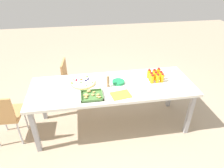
# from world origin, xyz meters

# --- Properties ---
(ground_plane) EXTENTS (12.00, 12.00, 0.00)m
(ground_plane) POSITION_xyz_m (0.00, 0.00, 0.00)
(ground_plane) COLOR tan
(party_table) EXTENTS (2.35, 0.85, 0.76)m
(party_table) POSITION_xyz_m (0.00, 0.00, 0.69)
(party_table) COLOR silver
(party_table) RESTS_ON ground_plane
(chair_end) EXTENTS (0.42, 0.42, 0.83)m
(chair_end) POSITION_xyz_m (1.51, 0.09, 0.50)
(chair_end) COLOR #B7844C
(chair_end) RESTS_ON ground_plane
(chair_near_right) EXTENTS (0.44, 0.44, 0.83)m
(chair_near_right) POSITION_xyz_m (0.61, -0.75, 0.50)
(chair_near_right) COLOR #B7844C
(chair_near_right) RESTS_ON ground_plane
(juice_bottle_0) EXTENTS (0.06, 0.06, 0.15)m
(juice_bottle_0) POSITION_xyz_m (-0.73, -0.13, 0.83)
(juice_bottle_0) COLOR #FAAC14
(juice_bottle_0) RESTS_ON party_table
(juice_bottle_1) EXTENTS (0.06, 0.06, 0.14)m
(juice_bottle_1) POSITION_xyz_m (-0.67, -0.13, 0.82)
(juice_bottle_1) COLOR #FAAE14
(juice_bottle_1) RESTS_ON party_table
(juice_bottle_2) EXTENTS (0.06, 0.06, 0.14)m
(juice_bottle_2) POSITION_xyz_m (-0.58, -0.13, 0.83)
(juice_bottle_2) COLOR #FAAF14
(juice_bottle_2) RESTS_ON party_table
(juice_bottle_3) EXTENTS (0.06, 0.06, 0.14)m
(juice_bottle_3) POSITION_xyz_m (-0.74, -0.05, 0.82)
(juice_bottle_3) COLOR #FAAF14
(juice_bottle_3) RESTS_ON party_table
(juice_bottle_4) EXTENTS (0.05, 0.05, 0.13)m
(juice_bottle_4) POSITION_xyz_m (-0.66, -0.06, 0.82)
(juice_bottle_4) COLOR #FAAC14
(juice_bottle_4) RESTS_ON party_table
(juice_bottle_5) EXTENTS (0.06, 0.06, 0.13)m
(juice_bottle_5) POSITION_xyz_m (-0.59, -0.05, 0.82)
(juice_bottle_5) COLOR #FAAE14
(juice_bottle_5) RESTS_ON party_table
(juice_bottle_6) EXTENTS (0.05, 0.05, 0.14)m
(juice_bottle_6) POSITION_xyz_m (-0.74, 0.01, 0.82)
(juice_bottle_6) COLOR #F9AE14
(juice_bottle_6) RESTS_ON party_table
(juice_bottle_7) EXTENTS (0.05, 0.05, 0.14)m
(juice_bottle_7) POSITION_xyz_m (-0.67, 0.02, 0.82)
(juice_bottle_7) COLOR #F9AE14
(juice_bottle_7) RESTS_ON party_table
(juice_bottle_8) EXTENTS (0.05, 0.05, 0.13)m
(juice_bottle_8) POSITION_xyz_m (-0.58, 0.02, 0.82)
(juice_bottle_8) COLOR #F9AC14
(juice_bottle_8) RESTS_ON party_table
(fruit_pizza) EXTENTS (0.37, 0.37, 0.05)m
(fruit_pizza) POSITION_xyz_m (0.42, -0.13, 0.77)
(fruit_pizza) COLOR tan
(fruit_pizza) RESTS_ON party_table
(snack_tray) EXTENTS (0.29, 0.26, 0.04)m
(snack_tray) POSITION_xyz_m (0.32, 0.22, 0.77)
(snack_tray) COLOR #477238
(snack_tray) RESTS_ON party_table
(plate_stack) EXTENTS (0.18, 0.18, 0.03)m
(plate_stack) POSITION_xyz_m (-0.10, -0.06, 0.78)
(plate_stack) COLOR #1E8C4C
(plate_stack) RESTS_ON party_table
(napkin_stack) EXTENTS (0.15, 0.15, 0.02)m
(napkin_stack) POSITION_xyz_m (-1.00, 0.22, 0.77)
(napkin_stack) COLOR white
(napkin_stack) RESTS_ON party_table
(cardboard_tube) EXTENTS (0.04, 0.04, 0.17)m
(cardboard_tube) POSITION_xyz_m (0.07, 0.01, 0.84)
(cardboard_tube) COLOR #9E7A56
(cardboard_tube) RESTS_ON party_table
(paper_folder) EXTENTS (0.29, 0.24, 0.01)m
(paper_folder) POSITION_xyz_m (-0.07, 0.25, 0.76)
(paper_folder) COLOR yellow
(paper_folder) RESTS_ON party_table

